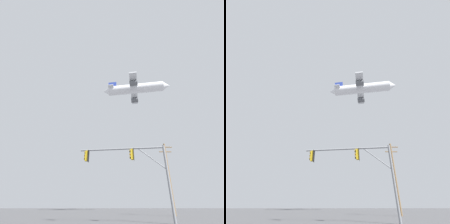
# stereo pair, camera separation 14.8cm
# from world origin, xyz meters

# --- Properties ---
(signal_pole_near) EXTENTS (7.40, 1.52, 5.71)m
(signal_pole_near) POSITION_xyz_m (1.88, 7.45, 4.39)
(signal_pole_near) COLOR slate
(signal_pole_near) RESTS_ON ground
(utility_pole) EXTENTS (2.20, 0.28, 9.21)m
(utility_pole) POSITION_xyz_m (8.32, 16.73, 4.90)
(utility_pole) COLOR brown
(utility_pole) RESTS_ON ground
(airplane) EXTENTS (21.36, 16.50, 5.83)m
(airplane) POSITION_xyz_m (8.90, 35.38, 33.99)
(airplane) COLOR white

